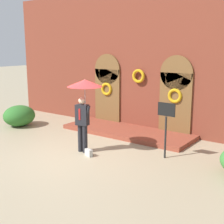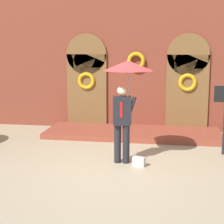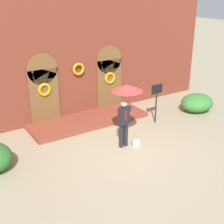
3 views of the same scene
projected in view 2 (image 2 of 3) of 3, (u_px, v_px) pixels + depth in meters
ground_plane at (118, 168)px, 8.32m from camera, size 80.00×80.00×0.00m
building_facade at (137, 45)px, 11.87m from camera, size 14.00×2.30×5.60m
person_with_umbrella at (126, 81)px, 8.35m from camera, size 1.10×1.10×2.36m
handbag at (139, 162)px, 8.43m from camera, size 0.30×0.20×0.22m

